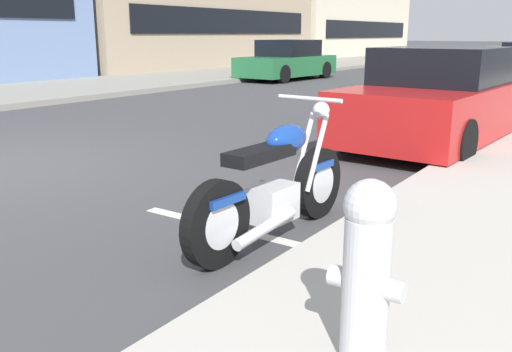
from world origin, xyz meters
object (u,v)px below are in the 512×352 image
Objects in this scene: parked_car_near_corner at (440,100)px; car_opposite_curb at (287,61)px; fire_hydrant at (367,267)px; parked_motorcycle at (275,188)px.

car_opposite_curb is at bearing 45.21° from parked_car_near_corner.
parked_car_near_corner is at bearing 13.72° from fire_hydrant.
fire_hydrant is at bearing -163.22° from parked_car_near_corner.
parked_motorcycle is at bearing 44.60° from fire_hydrant.
car_opposite_curb is at bearing 33.64° from parked_motorcycle.
parked_car_near_corner is (4.83, 0.13, 0.24)m from parked_motorcycle.
parked_car_near_corner reaches higher than car_opposite_curb.
parked_motorcycle reaches higher than fire_hydrant.
parked_motorcycle is 2.33× the size of fire_hydrant.
parked_motorcycle is 2.00m from fire_hydrant.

